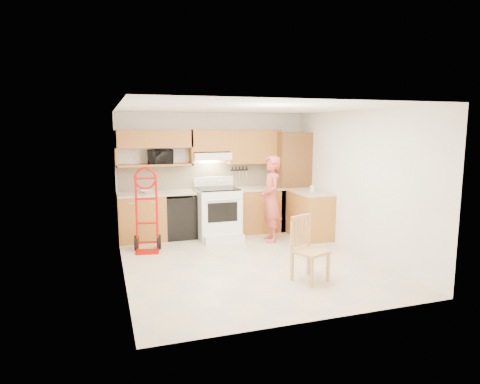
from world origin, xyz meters
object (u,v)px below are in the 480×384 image
microwave (160,157)px  hand_truck (146,214)px  person (271,199)px  range (219,209)px  dining_chair (310,249)px

microwave → hand_truck: microwave is taller
microwave → person: microwave is taller
microwave → range: bearing=-19.1°
person → dining_chair: (-0.29, -2.18, -0.36)m
person → hand_truck: (-2.36, 0.06, -0.15)m
microwave → hand_truck: 1.38m
range → person: 1.07m
range → dining_chair: bearing=-76.8°
microwave → person: (1.97, -0.98, -0.79)m
person → hand_truck: 2.37m
hand_truck → dining_chair: (2.08, -2.24, -0.21)m
range → dining_chair: range is taller
microwave → dining_chair: 3.76m
range → person: size_ratio=0.72×
hand_truck → dining_chair: 3.06m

